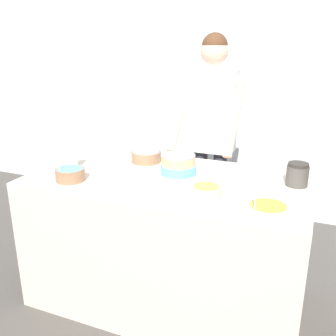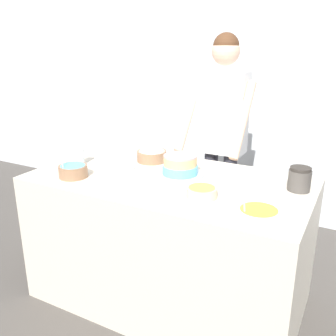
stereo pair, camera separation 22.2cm
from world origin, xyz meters
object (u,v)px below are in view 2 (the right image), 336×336
(frosting_bowl_orange, at_px, (258,215))
(stoneware_jar, at_px, (300,179))
(frosting_bowl_white, at_px, (152,156))
(frosting_bowl_olive, at_px, (202,192))
(ceramic_plate, at_px, (115,168))
(frosting_bowl_blue, at_px, (73,171))
(cake, at_px, (180,166))
(drinking_glass, at_px, (79,155))
(person_baker, at_px, (222,123))

(frosting_bowl_orange, height_order, stoneware_jar, frosting_bowl_orange)
(frosting_bowl_white, distance_m, frosting_bowl_orange, 1.10)
(frosting_bowl_olive, xyz_separation_m, frosting_bowl_white, (-0.58, 0.44, 0.01))
(ceramic_plate, relative_size, stoneware_jar, 1.93)
(frosting_bowl_blue, bearing_deg, frosting_bowl_orange, -3.12)
(cake, xyz_separation_m, frosting_bowl_blue, (-0.58, -0.35, -0.02))
(frosting_bowl_orange, bearing_deg, ceramic_plate, 163.51)
(cake, bearing_deg, frosting_bowl_orange, -33.69)
(frosting_bowl_orange, distance_m, stoneware_jar, 0.51)
(frosting_bowl_orange, height_order, drinking_glass, frosting_bowl_orange)
(frosting_bowl_olive, distance_m, ceramic_plate, 0.73)
(ceramic_plate, bearing_deg, frosting_bowl_olive, -13.45)
(person_baker, height_order, cake, person_baker)
(frosting_bowl_white, height_order, ceramic_plate, frosting_bowl_white)
(drinking_glass, relative_size, ceramic_plate, 0.51)
(cake, relative_size, frosting_bowl_orange, 1.48)
(drinking_glass, bearing_deg, frosting_bowl_orange, -11.98)
(cake, bearing_deg, stoneware_jar, 7.06)
(cake, height_order, drinking_glass, drinking_glass)
(drinking_glass, distance_m, ceramic_plate, 0.28)
(person_baker, distance_m, frosting_bowl_blue, 1.24)
(cake, xyz_separation_m, ceramic_plate, (-0.44, -0.10, -0.05))
(frosting_bowl_olive, bearing_deg, drinking_glass, 171.98)
(person_baker, bearing_deg, frosting_bowl_blue, -118.41)
(stoneware_jar, bearing_deg, ceramic_plate, -170.81)
(person_baker, xyz_separation_m, frosting_bowl_olive, (0.26, -1.00, -0.17))
(drinking_glass, xyz_separation_m, ceramic_plate, (0.27, 0.03, -0.06))
(drinking_glass, bearing_deg, person_baker, 50.18)
(frosting_bowl_orange, bearing_deg, cake, 146.31)
(ceramic_plate, height_order, stoneware_jar, stoneware_jar)
(cake, distance_m, frosting_bowl_white, 0.36)
(frosting_bowl_blue, height_order, stoneware_jar, frosting_bowl_blue)
(frosting_bowl_orange, xyz_separation_m, stoneware_jar, (0.10, 0.50, 0.03))
(frosting_bowl_blue, height_order, ceramic_plate, frosting_bowl_blue)
(drinking_glass, bearing_deg, stoneware_jar, 8.67)
(cake, relative_size, ceramic_plate, 1.15)
(frosting_bowl_white, xyz_separation_m, drinking_glass, (-0.40, -0.30, 0.03))
(frosting_bowl_olive, height_order, stoneware_jar, stoneware_jar)
(frosting_bowl_olive, bearing_deg, stoneware_jar, 38.32)
(frosting_bowl_white, bearing_deg, ceramic_plate, -115.40)
(frosting_bowl_blue, distance_m, stoneware_jar, 1.37)
(frosting_bowl_blue, relative_size, frosting_bowl_orange, 0.87)
(stoneware_jar, bearing_deg, frosting_bowl_olive, -141.68)
(drinking_glass, xyz_separation_m, stoneware_jar, (1.43, 0.22, -0.00))
(frosting_bowl_white, height_order, stoneware_jar, frosting_bowl_white)
(frosting_bowl_orange, bearing_deg, frosting_bowl_white, 147.80)
(cake, height_order, frosting_bowl_white, frosting_bowl_white)
(person_baker, bearing_deg, cake, -90.31)
(frosting_bowl_white, relative_size, stoneware_jar, 1.51)
(ceramic_plate, bearing_deg, frosting_bowl_blue, -119.18)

